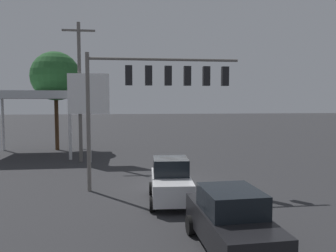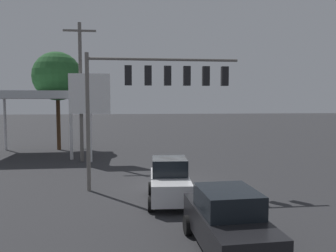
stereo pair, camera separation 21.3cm
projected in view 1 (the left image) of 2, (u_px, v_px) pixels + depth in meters
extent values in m
plane|color=#2D2D30|center=(173.00, 186.00, 17.69)|extent=(200.00, 200.00, 0.00)
cylinder|color=slate|center=(88.00, 123.00, 16.46)|extent=(0.20, 0.20, 7.00)
cylinder|color=slate|center=(164.00, 60.00, 16.68)|extent=(7.71, 0.14, 0.14)
cube|color=black|center=(129.00, 75.00, 16.52)|extent=(0.36, 0.28, 1.00)
sphere|color=#FF4141|center=(129.00, 70.00, 16.68)|extent=(0.22, 0.22, 0.22)
sphere|color=#392305|center=(129.00, 76.00, 16.71)|extent=(0.22, 0.22, 0.22)
sphere|color=black|center=(129.00, 82.00, 16.73)|extent=(0.22, 0.22, 0.22)
cube|color=black|center=(149.00, 76.00, 16.65)|extent=(0.36, 0.28, 1.00)
sphere|color=#FF4141|center=(148.00, 70.00, 16.81)|extent=(0.22, 0.22, 0.22)
sphere|color=#392305|center=(148.00, 76.00, 16.83)|extent=(0.22, 0.22, 0.22)
sphere|color=black|center=(148.00, 82.00, 16.85)|extent=(0.22, 0.22, 0.22)
cube|color=black|center=(168.00, 76.00, 16.77)|extent=(0.36, 0.28, 1.00)
sphere|color=#FF4141|center=(168.00, 70.00, 16.93)|extent=(0.22, 0.22, 0.22)
sphere|color=#392305|center=(168.00, 76.00, 16.95)|extent=(0.22, 0.22, 0.22)
sphere|color=black|center=(168.00, 82.00, 16.97)|extent=(0.22, 0.22, 0.22)
cube|color=black|center=(187.00, 76.00, 16.89)|extent=(0.36, 0.28, 1.00)
sphere|color=#FF4141|center=(187.00, 70.00, 17.05)|extent=(0.22, 0.22, 0.22)
sphere|color=#392305|center=(187.00, 76.00, 17.07)|extent=(0.22, 0.22, 0.22)
sphere|color=black|center=(187.00, 82.00, 17.09)|extent=(0.22, 0.22, 0.22)
cube|color=black|center=(206.00, 76.00, 17.01)|extent=(0.36, 0.28, 1.00)
sphere|color=#FF4141|center=(206.00, 71.00, 17.17)|extent=(0.22, 0.22, 0.22)
sphere|color=#392305|center=(205.00, 76.00, 17.19)|extent=(0.22, 0.22, 0.22)
sphere|color=black|center=(205.00, 82.00, 17.22)|extent=(0.22, 0.22, 0.22)
cube|color=black|center=(225.00, 76.00, 17.13)|extent=(0.36, 0.28, 1.00)
sphere|color=#FF4141|center=(224.00, 71.00, 17.29)|extent=(0.22, 0.22, 0.22)
sphere|color=#392305|center=(224.00, 77.00, 17.32)|extent=(0.22, 0.22, 0.22)
sphere|color=black|center=(224.00, 82.00, 17.34)|extent=(0.22, 0.22, 0.22)
cylinder|color=slate|center=(80.00, 93.00, 24.46)|extent=(0.26, 0.26, 10.38)
cube|color=slate|center=(79.00, 30.00, 24.11)|extent=(2.40, 0.14, 0.14)
cube|color=#B2B7BC|center=(33.00, 95.00, 27.72)|extent=(8.24, 7.01, 0.60)
cube|color=red|center=(43.00, 96.00, 31.20)|extent=(8.24, 0.06, 0.36)
cylinder|color=silver|center=(81.00, 124.00, 31.22)|extent=(0.24, 0.24, 4.79)
cylinder|color=silver|center=(3.00, 125.00, 30.37)|extent=(0.24, 0.24, 4.79)
cylinder|color=silver|center=(70.00, 129.00, 25.48)|extent=(0.24, 0.24, 4.79)
cylinder|color=silver|center=(89.00, 118.00, 24.43)|extent=(0.24, 0.24, 6.62)
cube|color=white|center=(89.00, 94.00, 24.29)|extent=(3.03, 0.24, 2.98)
cube|color=black|center=(89.00, 94.00, 24.42)|extent=(2.12, 0.04, 1.04)
cube|color=black|center=(231.00, 226.00, 9.95)|extent=(1.99, 4.47, 0.90)
cube|color=black|center=(231.00, 201.00, 9.89)|extent=(1.74, 2.07, 0.70)
cylinder|color=black|center=(241.00, 222.00, 11.54)|extent=(0.25, 0.67, 0.66)
cylinder|color=black|center=(190.00, 225.00, 11.24)|extent=(0.25, 0.67, 0.66)
cube|color=silver|center=(171.00, 186.00, 14.83)|extent=(1.92, 3.89, 0.90)
cube|color=black|center=(170.00, 166.00, 15.06)|extent=(1.66, 1.79, 0.76)
cylinder|color=black|center=(194.00, 203.00, 13.69)|extent=(0.26, 0.63, 0.62)
cylinder|color=black|center=(152.00, 204.00, 13.58)|extent=(0.26, 0.63, 0.62)
cylinder|color=black|center=(187.00, 188.00, 16.14)|extent=(0.26, 0.63, 0.62)
cylinder|color=black|center=(151.00, 188.00, 16.03)|extent=(0.26, 0.63, 0.62)
cylinder|color=#4C331E|center=(57.00, 122.00, 30.64)|extent=(0.36, 0.36, 5.31)
sphere|color=#235628|center=(56.00, 76.00, 30.32)|extent=(4.52, 4.52, 4.52)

